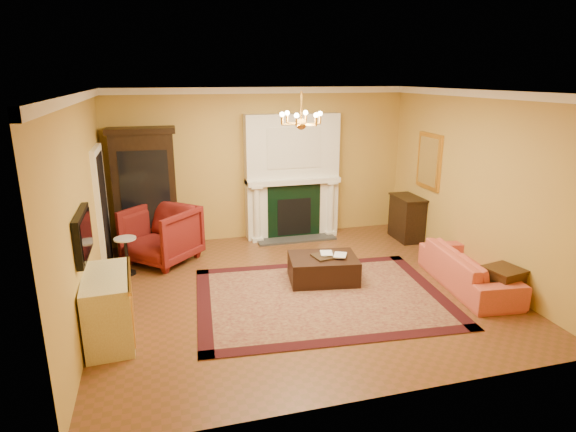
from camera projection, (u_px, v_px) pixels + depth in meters
name	position (u px, v px, depth m)	size (l,w,h in m)	color
floor	(300.00, 289.00, 7.53)	(6.00, 5.50, 0.02)	brown
ceiling	(301.00, 91.00, 6.68)	(6.00, 5.50, 0.02)	silver
wall_back	(261.00, 164.00, 9.66)	(6.00, 0.02, 3.00)	#BB9143
wall_front	(385.00, 263.00, 4.55)	(6.00, 0.02, 3.00)	#BB9143
wall_left	(82.00, 210.00, 6.34)	(0.02, 5.50, 3.00)	#BB9143
wall_right	(476.00, 184.00, 7.87)	(0.02, 5.50, 3.00)	#BB9143
fireplace	(292.00, 179.00, 9.73)	(1.90, 0.70, 2.50)	white
crown_molding	(284.00, 93.00, 7.59)	(6.00, 5.50, 0.12)	white
doorway	(103.00, 210.00, 8.06)	(0.08, 1.05, 2.10)	white
tv_panel	(83.00, 235.00, 5.85)	(0.09, 0.95, 0.58)	black
gilt_mirror	(429.00, 161.00, 9.11)	(0.06, 0.76, 1.05)	gold
chandelier	(301.00, 120.00, 6.80)	(0.63, 0.55, 0.53)	gold
oriental_rug	(321.00, 297.00, 7.24)	(3.68, 2.76, 0.01)	#490F18
china_cabinet	(146.00, 193.00, 8.95)	(1.11, 0.50, 2.22)	black
wingback_armchair	(161.00, 232.00, 8.50)	(1.07, 1.00, 1.10)	maroon
pedestal_table	(126.00, 253.00, 7.99)	(0.36, 0.36, 0.64)	black
commode	(109.00, 308.00, 5.99)	(0.55, 1.15, 0.86)	beige
coral_sofa	(469.00, 263.00, 7.52)	(1.99, 0.58, 0.78)	#DF4C46
end_table	(502.00, 286.00, 7.02)	(0.44, 0.44, 0.51)	#37200F
console_table	(407.00, 219.00, 9.73)	(0.44, 0.77, 0.86)	black
leather_ottoman	(323.00, 268.00, 7.77)	(1.07, 0.78, 0.40)	black
ottoman_tray	(327.00, 256.00, 7.71)	(0.43, 0.33, 0.03)	black
book_a	(321.00, 247.00, 7.71)	(0.19, 0.02, 0.26)	gray
book_b	(334.00, 248.00, 7.66)	(0.19, 0.02, 0.26)	gray
topiary_left	(261.00, 168.00, 9.45)	(0.15, 0.15, 0.41)	tan
topiary_right	(329.00, 164.00, 9.80)	(0.17, 0.17, 0.45)	tan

